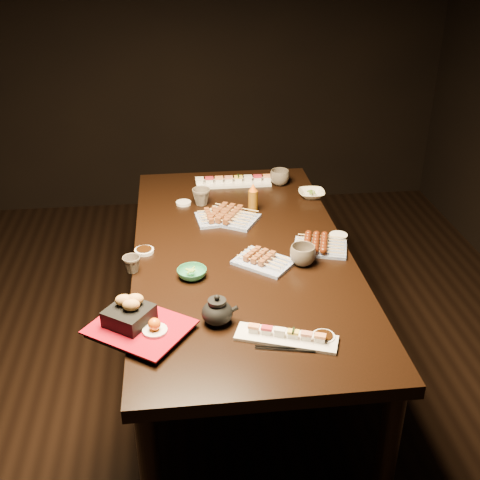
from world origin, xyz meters
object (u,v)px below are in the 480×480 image
(sushi_platter_far, at_px, (233,180))
(teacup_near_left, at_px, (132,264))
(sushi_platter_near, at_px, (286,334))
(edamame_bowl_cream, at_px, (312,194))
(condiment_bottle, at_px, (253,198))
(teacup_mid_right, at_px, (303,255))
(tempura_tray, at_px, (139,318))
(yakitori_plate_center, at_px, (230,214))
(yakitori_plate_right, at_px, (264,258))
(dining_table, at_px, (241,322))
(teapot, at_px, (217,309))
(yakitori_plate_left, at_px, (221,214))
(teacup_far_right, at_px, (280,177))
(edamame_bowl_green, at_px, (192,273))
(teacup_far_left, at_px, (201,197))

(sushi_platter_far, bearing_deg, teacup_near_left, 60.19)
(sushi_platter_near, height_order, edamame_bowl_cream, sushi_platter_near)
(condiment_bottle, bearing_deg, teacup_mid_right, -75.63)
(tempura_tray, bearing_deg, sushi_platter_far, 105.98)
(yakitori_plate_center, xyz_separation_m, yakitori_plate_right, (0.10, -0.41, -0.00))
(dining_table, relative_size, tempura_tray, 5.72)
(dining_table, xyz_separation_m, teapot, (-0.14, -0.51, 0.43))
(edamame_bowl_cream, height_order, teacup_near_left, teacup_near_left)
(teapot, distance_m, condiment_bottle, 0.91)
(sushi_platter_near, xyz_separation_m, yakitori_plate_left, (-0.14, 0.92, 0.01))
(sushi_platter_near, xyz_separation_m, teapot, (-0.22, 0.12, 0.03))
(teacup_mid_right, bearing_deg, teacup_near_left, 178.46)
(yakitori_plate_left, xyz_separation_m, teacup_far_right, (0.34, 0.39, 0.01))
(dining_table, bearing_deg, teacup_far_right, 85.41)
(condiment_bottle, bearing_deg, sushi_platter_near, -91.28)
(sushi_platter_near, bearing_deg, tempura_tray, -171.08)
(teapot, bearing_deg, sushi_platter_far, 81.39)
(sushi_platter_near, xyz_separation_m, teacup_near_left, (-0.53, 0.50, 0.01))
(yakitori_plate_left, bearing_deg, tempura_tray, -119.14)
(yakitori_plate_center, relative_size, condiment_bottle, 1.71)
(tempura_tray, bearing_deg, dining_table, 88.42)
(edamame_bowl_green, height_order, teacup_far_right, teacup_far_right)
(edamame_bowl_green, distance_m, teacup_near_left, 0.24)
(edamame_bowl_cream, distance_m, teapot, 1.16)
(sushi_platter_far, height_order, teapot, teapot)
(edamame_bowl_cream, bearing_deg, tempura_tray, -128.33)
(yakitori_plate_right, distance_m, teacup_near_left, 0.53)
(dining_table, height_order, edamame_bowl_cream, edamame_bowl_cream)
(yakitori_plate_right, xyz_separation_m, teapot, (-0.22, -0.38, 0.03))
(teacup_far_right, bearing_deg, teacup_near_left, -132.09)
(teacup_far_left, bearing_deg, yakitori_plate_right, -70.08)
(dining_table, relative_size, yakitori_plate_left, 8.16)
(sushi_platter_far, distance_m, teacup_near_left, 0.97)
(teacup_far_left, distance_m, condiment_bottle, 0.26)
(teacup_far_left, bearing_deg, teacup_near_left, -117.10)
(edamame_bowl_cream, relative_size, condiment_bottle, 0.92)
(yakitori_plate_left, height_order, edamame_bowl_green, yakitori_plate_left)
(sushi_platter_far, height_order, yakitori_plate_right, yakitori_plate_right)
(edamame_bowl_green, relative_size, teacup_far_right, 1.14)
(sushi_platter_far, bearing_deg, condiment_bottle, 99.93)
(yakitori_plate_right, xyz_separation_m, edamame_bowl_cream, (0.34, 0.63, -0.01))
(edamame_bowl_cream, height_order, teacup_far_left, teacup_far_left)
(yakitori_plate_center, height_order, edamame_bowl_cream, yakitori_plate_center)
(yakitori_plate_center, bearing_deg, sushi_platter_near, -54.26)
(teacup_far_left, bearing_deg, sushi_platter_near, -78.86)
(teapot, bearing_deg, yakitori_plate_left, 84.25)
(yakitori_plate_right, bearing_deg, sushi_platter_far, 132.23)
(tempura_tray, distance_m, teacup_mid_right, 0.74)
(yakitori_plate_right, bearing_deg, teacup_mid_right, 31.96)
(teacup_far_right, distance_m, teapot, 1.26)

